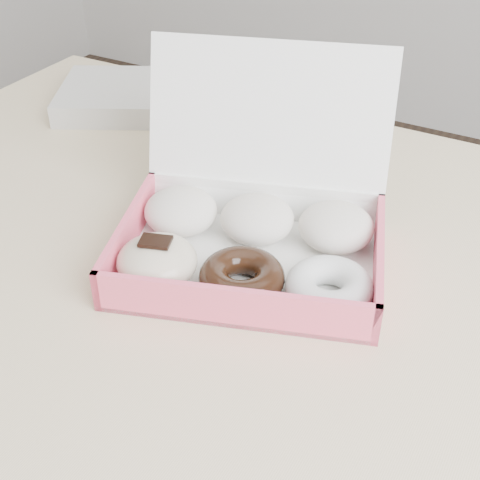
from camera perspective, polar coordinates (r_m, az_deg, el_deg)
The scene contains 3 objects.
table at distance 0.83m, azimuth 0.33°, elevation -5.07°, with size 1.20×0.80×0.75m.
donut_box at distance 0.75m, azimuth 0.85°, elevation 0.71°, with size 0.36×0.34×0.21m.
newspapers at distance 1.14m, azimuth -9.34°, elevation 12.02°, with size 0.22×0.18×0.04m, color silver.
Camera 1 is at (0.30, -0.56, 1.21)m, focal length 50.00 mm.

